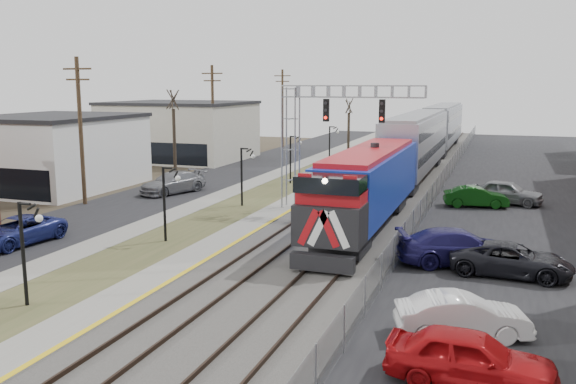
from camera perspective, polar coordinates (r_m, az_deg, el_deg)
The scene contains 23 objects.
street_west at distance 50.96m, azimuth -8.89°, elevation 0.72°, with size 7.00×120.00×0.04m, color black.
sidewalk at distance 49.00m, azimuth -4.25°, elevation 0.46°, with size 2.00×120.00×0.08m, color gray.
grass_median at distance 47.89m, azimuth -0.96°, elevation 0.25°, with size 4.00×120.00×0.06m, color #414927.
platform at distance 46.93m, azimuth 2.48°, elevation 0.15°, with size 2.00×120.00×0.24m, color gray.
ballast_bed at distance 45.75m, azimuth 8.48°, elevation -0.24°, with size 8.00×120.00×0.20m, color #595651.
parking_lot at distance 45.12m, azimuth 23.60°, elevation -1.23°, with size 16.00×120.00×0.04m, color black.
platform_edge at distance 46.67m, azimuth 3.51°, elevation 0.24°, with size 0.24×120.00×0.01m, color gold.
track_near at distance 46.13m, azimuth 6.04°, elevation 0.12°, with size 1.58×120.00×0.15m.
track_far at distance 45.47m, azimuth 10.34°, elevation -0.13°, with size 1.58×120.00×0.15m.
train at distance 57.69m, azimuth 12.47°, elevation 4.56°, with size 3.00×63.05×5.33m.
signal_gantry at distance 38.96m, azimuth 2.65°, elevation 6.21°, with size 9.00×1.07×8.15m.
lampposts at distance 32.66m, azimuth -11.24°, elevation -1.09°, with size 0.14×62.14×4.00m.
utility_poles at distance 43.68m, azimuth -18.82°, elevation 5.33°, with size 0.28×80.28×10.00m.
fence at distance 45.05m, azimuth 13.75°, elevation 0.32°, with size 0.04×120.00×1.60m, color gray.
bare_trees at distance 54.58m, azimuth -8.10°, elevation 4.20°, with size 12.30×42.30×5.95m.
car_lot_a at distance 18.04m, azimuth 16.67°, elevation -14.75°, with size 1.85×4.61×1.57m, color #A60C10.
car_lot_b at distance 21.11m, azimuth 16.00°, elevation -11.20°, with size 1.51×4.32×1.42m, color silver.
car_lot_c at distance 28.16m, azimuth 20.16°, elevation -6.04°, with size 2.35×5.10×1.42m, color black.
car_lot_d at distance 29.12m, azimuth 15.72°, elevation -5.04°, with size 2.29×5.64×1.64m, color #1B164F.
car_lot_e at distance 44.59m, azimuth 19.76°, elevation -0.06°, with size 1.94×4.81×1.64m, color slate.
car_lot_f at distance 42.85m, azimuth 17.16°, elevation -0.48°, with size 1.46×4.19×1.38m, color #0C3C0D.
car_street_a at distance 34.42m, azimuth -24.03°, elevation -3.41°, with size 2.37×5.14×1.43m, color navy.
car_street_b at distance 46.96m, azimuth -10.74°, elevation 0.83°, with size 2.24×5.51×1.60m, color slate.
Camera 1 is at (12.46, -9.22, 8.25)m, focal length 38.00 mm.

